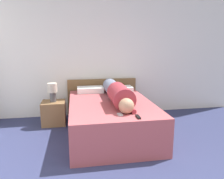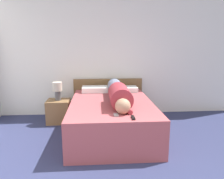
{
  "view_description": "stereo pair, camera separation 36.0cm",
  "coord_description": "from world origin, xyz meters",
  "px_view_note": "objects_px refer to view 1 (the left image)",
  "views": [
    {
      "loc": [
        -0.7,
        -1.01,
        1.58
      ],
      "look_at": [
        -0.1,
        2.46,
        0.84
      ],
      "focal_mm": 35.0,
      "sensor_mm": 36.0,
      "label": 1
    },
    {
      "loc": [
        -0.35,
        -1.06,
        1.58
      ],
      "look_at": [
        -0.1,
        2.46,
        0.84
      ],
      "focal_mm": 35.0,
      "sensor_mm": 36.0,
      "label": 2
    }
  ],
  "objects_px": {
    "bed": "(111,118)",
    "pillow_near_headboard": "(90,90)",
    "nightstand": "(54,113)",
    "person_lying": "(117,93)",
    "cell_phone": "(120,114)",
    "table_lamp": "(53,90)",
    "pillow_second": "(120,89)",
    "tv_remote": "(138,117)"
  },
  "relations": [
    {
      "from": "table_lamp",
      "to": "person_lying",
      "type": "distance_m",
      "value": 1.34
    },
    {
      "from": "bed",
      "to": "pillow_near_headboard",
      "type": "bearing_deg",
      "value": 109.37
    },
    {
      "from": "bed",
      "to": "table_lamp",
      "type": "bearing_deg",
      "value": 147.66
    },
    {
      "from": "bed",
      "to": "pillow_second",
      "type": "relative_size",
      "value": 4.08
    },
    {
      "from": "nightstand",
      "to": "person_lying",
      "type": "xyz_separation_m",
      "value": [
        1.15,
        -0.68,
        0.51
      ]
    },
    {
      "from": "bed",
      "to": "person_lying",
      "type": "height_order",
      "value": "person_lying"
    },
    {
      "from": "person_lying",
      "to": "tv_remote",
      "type": "height_order",
      "value": "person_lying"
    },
    {
      "from": "pillow_second",
      "to": "tv_remote",
      "type": "relative_size",
      "value": 3.37
    },
    {
      "from": "pillow_near_headboard",
      "to": "pillow_second",
      "type": "distance_m",
      "value": 0.64
    },
    {
      "from": "pillow_second",
      "to": "table_lamp",
      "type": "bearing_deg",
      "value": -173.12
    },
    {
      "from": "person_lying",
      "to": "pillow_near_headboard",
      "type": "xyz_separation_m",
      "value": [
        -0.41,
        0.84,
        -0.1
      ]
    },
    {
      "from": "person_lying",
      "to": "pillow_second",
      "type": "relative_size",
      "value": 3.22
    },
    {
      "from": "table_lamp",
      "to": "cell_phone",
      "type": "height_order",
      "value": "table_lamp"
    },
    {
      "from": "table_lamp",
      "to": "bed",
      "type": "bearing_deg",
      "value": -32.34
    },
    {
      "from": "person_lying",
      "to": "cell_phone",
      "type": "bearing_deg",
      "value": -98.34
    },
    {
      "from": "table_lamp",
      "to": "pillow_second",
      "type": "bearing_deg",
      "value": 6.88
    },
    {
      "from": "tv_remote",
      "to": "cell_phone",
      "type": "height_order",
      "value": "tv_remote"
    },
    {
      "from": "nightstand",
      "to": "table_lamp",
      "type": "relative_size",
      "value": 1.25
    },
    {
      "from": "bed",
      "to": "table_lamp",
      "type": "relative_size",
      "value": 5.6
    },
    {
      "from": "pillow_second",
      "to": "cell_phone",
      "type": "relative_size",
      "value": 3.89
    },
    {
      "from": "bed",
      "to": "table_lamp",
      "type": "height_order",
      "value": "table_lamp"
    },
    {
      "from": "pillow_second",
      "to": "cell_phone",
      "type": "bearing_deg",
      "value": -102.05
    },
    {
      "from": "bed",
      "to": "cell_phone",
      "type": "bearing_deg",
      "value": -88.8
    },
    {
      "from": "person_lying",
      "to": "nightstand",
      "type": "bearing_deg",
      "value": 149.55
    },
    {
      "from": "nightstand",
      "to": "cell_phone",
      "type": "height_order",
      "value": "cell_phone"
    },
    {
      "from": "table_lamp",
      "to": "pillow_second",
      "type": "distance_m",
      "value": 1.39
    },
    {
      "from": "table_lamp",
      "to": "cell_phone",
      "type": "bearing_deg",
      "value": -52.88
    },
    {
      "from": "nightstand",
      "to": "cell_phone",
      "type": "bearing_deg",
      "value": -52.88
    },
    {
      "from": "person_lying",
      "to": "cell_phone",
      "type": "relative_size",
      "value": 12.52
    },
    {
      "from": "tv_remote",
      "to": "cell_phone",
      "type": "bearing_deg",
      "value": 144.33
    },
    {
      "from": "person_lying",
      "to": "cell_phone",
      "type": "xyz_separation_m",
      "value": [
        -0.1,
        -0.71,
        -0.15
      ]
    },
    {
      "from": "person_lying",
      "to": "cell_phone",
      "type": "distance_m",
      "value": 0.73
    },
    {
      "from": "table_lamp",
      "to": "tv_remote",
      "type": "xyz_separation_m",
      "value": [
        1.27,
        -1.54,
        -0.09
      ]
    },
    {
      "from": "person_lying",
      "to": "pillow_second",
      "type": "height_order",
      "value": "person_lying"
    },
    {
      "from": "cell_phone",
      "to": "table_lamp",
      "type": "bearing_deg",
      "value": 127.12
    },
    {
      "from": "table_lamp",
      "to": "pillow_near_headboard",
      "type": "bearing_deg",
      "value": 12.61
    },
    {
      "from": "bed",
      "to": "nightstand",
      "type": "height_order",
      "value": "bed"
    },
    {
      "from": "person_lying",
      "to": "cell_phone",
      "type": "height_order",
      "value": "person_lying"
    },
    {
      "from": "person_lying",
      "to": "pillow_near_headboard",
      "type": "bearing_deg",
      "value": 115.78
    },
    {
      "from": "bed",
      "to": "pillow_second",
      "type": "bearing_deg",
      "value": 67.09
    },
    {
      "from": "table_lamp",
      "to": "pillow_near_headboard",
      "type": "xyz_separation_m",
      "value": [
        0.75,
        0.17,
        -0.05
      ]
    },
    {
      "from": "table_lamp",
      "to": "pillow_second",
      "type": "height_order",
      "value": "table_lamp"
    }
  ]
}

